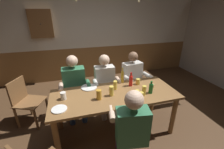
{
  "coord_description": "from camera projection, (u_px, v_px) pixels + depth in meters",
  "views": [
    {
      "loc": [
        -0.63,
        -2.12,
        2.01
      ],
      "look_at": [
        0.0,
        0.04,
        1.03
      ],
      "focal_mm": 24.09,
      "sensor_mm": 36.0,
      "label": 1
    }
  ],
  "objects": [
    {
      "name": "back_wall_upper",
      "position": [
        89.0,
        21.0,
        4.24
      ],
      "size": [
        6.62,
        0.12,
        1.49
      ],
      "primitive_type": "cube",
      "color": "beige"
    },
    {
      "name": "ground_plane",
      "position": [
        113.0,
        125.0,
        2.83
      ],
      "size": [
        7.95,
        7.95,
        0.0
      ],
      "primitive_type": "plane",
      "color": "#4C331E"
    },
    {
      "name": "pint_glass_2",
      "position": [
        138.0,
        82.0,
        2.69
      ],
      "size": [
        0.07,
        0.07,
        0.1
      ],
      "primitive_type": "cylinder",
      "color": "#E5C64C",
      "rests_on": "dining_table"
    },
    {
      "name": "person_1",
      "position": [
        106.0,
        82.0,
        3.01
      ],
      "size": [
        0.53,
        0.54,
        1.21
      ],
      "rotation": [
        0.0,
        0.0,
        3.13
      ],
      "color": "silver",
      "rests_on": "ground_plane"
    },
    {
      "name": "bottle_0",
      "position": [
        131.0,
        80.0,
        2.62
      ],
      "size": [
        0.06,
        0.06,
        0.25
      ],
      "color": "red",
      "rests_on": "dining_table"
    },
    {
      "name": "dining_table",
      "position": [
        115.0,
        99.0,
        2.46
      ],
      "size": [
        2.02,
        0.82,
        0.76
      ],
      "color": "brown",
      "rests_on": "ground_plane"
    },
    {
      "name": "bottle_1",
      "position": [
        151.0,
        88.0,
        2.39
      ],
      "size": [
        0.07,
        0.07,
        0.21
      ],
      "color": "#195923",
      "rests_on": "dining_table"
    },
    {
      "name": "plate_1",
      "position": [
        89.0,
        87.0,
        2.59
      ],
      "size": [
        0.27,
        0.27,
        0.01
      ],
      "primitive_type": "cylinder",
      "color": "white",
      "rests_on": "dining_table"
    },
    {
      "name": "pint_glass_6",
      "position": [
        144.0,
        90.0,
        2.35
      ],
      "size": [
        0.07,
        0.07,
        0.16
      ],
      "primitive_type": "cylinder",
      "color": "#E5C64C",
      "rests_on": "dining_table"
    },
    {
      "name": "pint_glass_4",
      "position": [
        99.0,
        95.0,
        2.23
      ],
      "size": [
        0.08,
        0.08,
        0.15
      ],
      "primitive_type": "cylinder",
      "color": "gold",
      "rests_on": "dining_table"
    },
    {
      "name": "bottle_2",
      "position": [
        122.0,
        77.0,
        2.73
      ],
      "size": [
        0.05,
        0.05,
        0.29
      ],
      "color": "gold",
      "rests_on": "dining_table"
    },
    {
      "name": "pint_glass_1",
      "position": [
        137.0,
        93.0,
        2.31
      ],
      "size": [
        0.06,
        0.06,
        0.11
      ],
      "primitive_type": "cylinder",
      "color": "#E5C64C",
      "rests_on": "dining_table"
    },
    {
      "name": "person_2",
      "position": [
        134.0,
        78.0,
        3.17
      ],
      "size": [
        0.58,
        0.55,
        1.22
      ],
      "rotation": [
        0.0,
        0.0,
        3.3
      ],
      "color": "silver",
      "rests_on": "ground_plane"
    },
    {
      "name": "pint_glass_7",
      "position": [
        111.0,
        91.0,
        2.33
      ],
      "size": [
        0.07,
        0.07,
        0.16
      ],
      "primitive_type": "cylinder",
      "color": "#E5C64C",
      "rests_on": "dining_table"
    },
    {
      "name": "pint_glass_5",
      "position": [
        141.0,
        96.0,
        2.21
      ],
      "size": [
        0.07,
        0.07,
        0.13
      ],
      "primitive_type": "cylinder",
      "color": "#E5C64C",
      "rests_on": "dining_table"
    },
    {
      "name": "person_3",
      "position": [
        131.0,
        125.0,
        1.89
      ],
      "size": [
        0.57,
        0.57,
        1.2
      ],
      "rotation": [
        0.0,
        0.0,
        -0.18
      ],
      "color": "#33724C",
      "rests_on": "ground_plane"
    },
    {
      "name": "pint_glass_3",
      "position": [
        63.0,
        96.0,
        2.24
      ],
      "size": [
        0.08,
        0.08,
        0.11
      ],
      "primitive_type": "cylinder",
      "color": "white",
      "rests_on": "dining_table"
    },
    {
      "name": "back_wall_wainscot",
      "position": [
        91.0,
        62.0,
        4.73
      ],
      "size": [
        6.62,
        0.12,
        0.96
      ],
      "primitive_type": "cube",
      "color": "brown",
      "rests_on": "ground_plane"
    },
    {
      "name": "chair_empty_near_left",
      "position": [
        26.0,
        100.0,
        2.75
      ],
      "size": [
        0.58,
        0.58,
        0.88
      ],
      "rotation": [
        0.0,
        0.0,
        -2.0
      ],
      "color": "brown",
      "rests_on": "ground_plane"
    },
    {
      "name": "table_candle",
      "position": [
        153.0,
        86.0,
        2.56
      ],
      "size": [
        0.04,
        0.04,
        0.08
      ],
      "primitive_type": "cylinder",
      "color": "#F9E08C",
      "rests_on": "dining_table"
    },
    {
      "name": "person_0",
      "position": [
        75.0,
        85.0,
        2.86
      ],
      "size": [
        0.56,
        0.52,
        1.25
      ],
      "rotation": [
        0.0,
        0.0,
        3.15
      ],
      "color": "#33724C",
      "rests_on": "ground_plane"
    },
    {
      "name": "plate_0",
      "position": [
        59.0,
        109.0,
        2.02
      ],
      "size": [
        0.21,
        0.21,
        0.01
      ],
      "primitive_type": "cylinder",
      "color": "white",
      "rests_on": "dining_table"
    },
    {
      "name": "wall_dart_cabinet",
      "position": [
        41.0,
        24.0,
        3.83
      ],
      "size": [
        0.56,
        0.15,
        0.7
      ],
      "color": "brown"
    },
    {
      "name": "pint_glass_0",
      "position": [
        115.0,
        85.0,
        2.51
      ],
      "size": [
        0.07,
        0.07,
        0.15
      ],
      "primitive_type": "cylinder",
      "color": "#E5C64C",
      "rests_on": "dining_table"
    }
  ]
}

